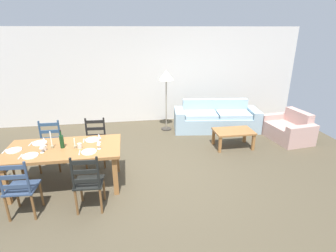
{
  "coord_description": "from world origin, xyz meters",
  "views": [
    {
      "loc": [
        -0.38,
        -4.4,
        2.65
      ],
      "look_at": [
        0.43,
        0.63,
        0.75
      ],
      "focal_mm": 28.13,
      "sensor_mm": 36.0,
      "label": 1
    }
  ],
  "objects_px": {
    "wine_glass_near_left": "(41,147)",
    "coffee_table": "(234,133)",
    "dining_chair_far_right": "(96,142)",
    "armchair_upholstered": "(289,129)",
    "standing_lamp": "(166,79)",
    "dining_chair_near_right": "(88,183)",
    "dining_chair_near_left": "(20,188)",
    "dining_chair_far_left": "(50,146)",
    "wine_glass_far_right": "(99,137)",
    "wine_bottle": "(62,141)",
    "coffee_cup_primary": "(80,146)",
    "couch": "(216,119)",
    "coffee_cup_secondary": "(44,148)",
    "wine_glass_near_right": "(98,143)",
    "dining_table": "(64,152)",
    "wine_glass_far_left": "(44,140)"
  },
  "relations": [
    {
      "from": "dining_chair_near_left",
      "to": "wine_bottle",
      "type": "relative_size",
      "value": 3.04
    },
    {
      "from": "dining_chair_far_left",
      "to": "couch",
      "type": "xyz_separation_m",
      "value": [
        3.94,
        1.57,
        -0.19
      ]
    },
    {
      "from": "wine_glass_far_right",
      "to": "wine_glass_near_left",
      "type": "bearing_deg",
      "value": -162.38
    },
    {
      "from": "dining_chair_far_left",
      "to": "coffee_table",
      "type": "distance_m",
      "value": 3.98
    },
    {
      "from": "couch",
      "to": "armchair_upholstered",
      "type": "relative_size",
      "value": 1.89
    },
    {
      "from": "wine_glass_far_left",
      "to": "couch",
      "type": "height_order",
      "value": "wine_glass_far_left"
    },
    {
      "from": "wine_glass_near_left",
      "to": "coffee_table",
      "type": "distance_m",
      "value": 4.05
    },
    {
      "from": "dining_chair_near_right",
      "to": "wine_glass_near_left",
      "type": "relative_size",
      "value": 5.96
    },
    {
      "from": "dining_chair_far_left",
      "to": "couch",
      "type": "relative_size",
      "value": 0.41
    },
    {
      "from": "dining_chair_near_right",
      "to": "dining_chair_far_left",
      "type": "distance_m",
      "value": 1.74
    },
    {
      "from": "coffee_table",
      "to": "wine_glass_near_left",
      "type": "bearing_deg",
      "value": -161.91
    },
    {
      "from": "dining_chair_near_right",
      "to": "standing_lamp",
      "type": "relative_size",
      "value": 0.59
    },
    {
      "from": "dining_chair_near_right",
      "to": "armchair_upholstered",
      "type": "distance_m",
      "value": 5.1
    },
    {
      "from": "dining_chair_near_left",
      "to": "couch",
      "type": "height_order",
      "value": "dining_chair_near_left"
    },
    {
      "from": "dining_chair_far_right",
      "to": "standing_lamp",
      "type": "bearing_deg",
      "value": 45.22
    },
    {
      "from": "couch",
      "to": "armchair_upholstered",
      "type": "height_order",
      "value": "couch"
    },
    {
      "from": "couch",
      "to": "coffee_table",
      "type": "height_order",
      "value": "couch"
    },
    {
      "from": "standing_lamp",
      "to": "coffee_cup_secondary",
      "type": "bearing_deg",
      "value": -133.5
    },
    {
      "from": "dining_chair_near_right",
      "to": "dining_chair_far_right",
      "type": "xyz_separation_m",
      "value": [
        -0.04,
        1.5,
        0.0
      ]
    },
    {
      "from": "wine_bottle",
      "to": "couch",
      "type": "xyz_separation_m",
      "value": [
        3.52,
        2.31,
        -0.58
      ]
    },
    {
      "from": "dining_chair_far_right",
      "to": "standing_lamp",
      "type": "relative_size",
      "value": 0.59
    },
    {
      "from": "coffee_table",
      "to": "dining_chair_far_left",
      "type": "bearing_deg",
      "value": -174.94
    },
    {
      "from": "coffee_cup_primary",
      "to": "coffee_table",
      "type": "distance_m",
      "value": 3.48
    },
    {
      "from": "dining_chair_far_left",
      "to": "coffee_cup_secondary",
      "type": "xyz_separation_m",
      "value": [
        0.15,
        -0.82,
        0.32
      ]
    },
    {
      "from": "wine_bottle",
      "to": "coffee_cup_primary",
      "type": "height_order",
      "value": "wine_bottle"
    },
    {
      "from": "couch",
      "to": "dining_chair_near_right",
      "type": "bearing_deg",
      "value": -134.9
    },
    {
      "from": "dining_table",
      "to": "armchair_upholstered",
      "type": "distance_m",
      "value": 5.31
    },
    {
      "from": "dining_chair_near_left",
      "to": "armchair_upholstered",
      "type": "bearing_deg",
      "value": 20.44
    },
    {
      "from": "wine_glass_far_right",
      "to": "coffee_table",
      "type": "bearing_deg",
      "value": 18.23
    },
    {
      "from": "wine_glass_far_left",
      "to": "wine_glass_far_right",
      "type": "bearing_deg",
      "value": 0.87
    },
    {
      "from": "dining_chair_near_right",
      "to": "coffee_cup_secondary",
      "type": "bearing_deg",
      "value": 138.67
    },
    {
      "from": "wine_glass_near_left",
      "to": "coffee_table",
      "type": "xyz_separation_m",
      "value": [
        3.82,
        1.25,
        -0.51
      ]
    },
    {
      "from": "dining_chair_far_right",
      "to": "armchair_upholstered",
      "type": "distance_m",
      "value": 4.72
    },
    {
      "from": "wine_glass_far_left",
      "to": "wine_glass_near_left",
      "type": "bearing_deg",
      "value": -84.19
    },
    {
      "from": "wine_glass_far_right",
      "to": "dining_chair_far_right",
      "type": "bearing_deg",
      "value": 103.61
    },
    {
      "from": "dining_chair_far_right",
      "to": "armchair_upholstered",
      "type": "xyz_separation_m",
      "value": [
        4.68,
        0.59,
        -0.23
      ]
    },
    {
      "from": "wine_glass_far_right",
      "to": "dining_chair_far_left",
      "type": "bearing_deg",
      "value": 148.95
    },
    {
      "from": "couch",
      "to": "standing_lamp",
      "type": "distance_m",
      "value": 1.77
    },
    {
      "from": "dining_chair_far_right",
      "to": "standing_lamp",
      "type": "xyz_separation_m",
      "value": [
        1.71,
        1.73,
        0.93
      ]
    },
    {
      "from": "dining_chair_far_right",
      "to": "dining_chair_far_left",
      "type": "bearing_deg",
      "value": -178.55
    },
    {
      "from": "dining_table",
      "to": "coffee_cup_primary",
      "type": "height_order",
      "value": "coffee_cup_primary"
    },
    {
      "from": "dining_chair_far_right",
      "to": "armchair_upholstered",
      "type": "height_order",
      "value": "dining_chair_far_right"
    },
    {
      "from": "coffee_cup_primary",
      "to": "dining_chair_near_left",
      "type": "bearing_deg",
      "value": -139.51
    },
    {
      "from": "dining_chair_near_left",
      "to": "coffee_table",
      "type": "distance_m",
      "value": 4.41
    },
    {
      "from": "dining_chair_near_left",
      "to": "wine_glass_near_left",
      "type": "bearing_deg",
      "value": 72.15
    },
    {
      "from": "wine_glass_near_right",
      "to": "dining_chair_far_left",
      "type": "bearing_deg",
      "value": 139.23
    },
    {
      "from": "coffee_cup_secondary",
      "to": "coffee_cup_primary",
      "type": "bearing_deg",
      "value": -0.78
    },
    {
      "from": "wine_bottle",
      "to": "standing_lamp",
      "type": "distance_m",
      "value": 3.35
    },
    {
      "from": "armchair_upholstered",
      "to": "coffee_table",
      "type": "bearing_deg",
      "value": -170.79
    },
    {
      "from": "dining_chair_far_right",
      "to": "wine_bottle",
      "type": "bearing_deg",
      "value": -119.97
    }
  ]
}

